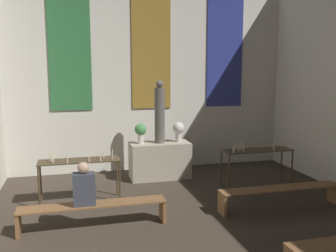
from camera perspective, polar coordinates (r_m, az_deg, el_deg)
The scene contains 10 objects.
wall_back at distance 9.93m, azimuth -2.64°, elevation 8.27°, with size 7.55×0.16×5.13m.
altar at distance 9.22m, azimuth -1.26°, elevation -5.25°, with size 1.45×0.68×0.88m.
statue at distance 9.02m, azimuth -1.28°, elevation 1.90°, with size 0.25×0.25×1.51m.
flower_vase_left at distance 8.98m, azimuth -4.21°, elevation -0.79°, with size 0.28×0.28×0.49m.
flower_vase_right at distance 9.19m, azimuth 1.59°, elevation -0.55°, with size 0.28×0.28×0.49m.
candle_rack_left at distance 7.68m, azimuth -13.34°, elevation -5.79°, with size 1.59×0.50×1.07m.
candle_rack_right at distance 8.66m, azimuth 13.36°, elevation -4.16°, with size 1.59×0.50×1.06m.
pew_back_left at distance 6.55m, azimuth -11.27°, elevation -12.37°, with size 2.45×0.36×0.42m.
pew_back_right at distance 7.58m, azimuth 16.78°, elevation -9.65°, with size 2.45×0.36×0.42m.
person_seated at distance 6.41m, azimuth -12.70°, elevation -8.95°, with size 0.36×0.24×0.73m.
Camera 1 is at (-2.06, 0.33, 2.65)m, focal length 40.00 mm.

